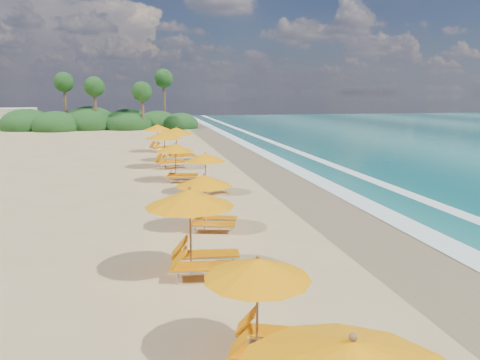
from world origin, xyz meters
TOP-DOWN VIEW (x-y plane):
  - ground at (0.00, 0.00)m, footprint 160.00×160.00m
  - wet_sand at (4.00, 0.00)m, footprint 4.00×160.00m
  - surf_foam at (6.70, 0.00)m, footprint 4.00×160.00m
  - station_2 at (-1.85, -11.11)m, footprint 2.57×2.53m
  - station_3 at (-2.60, -6.84)m, footprint 2.79×2.62m
  - station_4 at (-1.74, -2.87)m, footprint 2.55×2.48m
  - station_5 at (-0.91, 3.18)m, footprint 2.52×2.45m
  - station_6 at (-2.12, 6.42)m, footprint 2.61×2.50m
  - station_7 at (-2.45, 11.28)m, footprint 3.08×2.98m
  - station_8 at (-1.48, 14.20)m, footprint 3.00×2.87m
  - station_9 at (-2.66, 19.64)m, footprint 3.04×3.01m
  - treeline at (-9.94, 45.51)m, footprint 25.80×8.80m
  - beach_building at (-22.00, 48.00)m, footprint 7.00×5.00m

SIDE VIEW (x-z plane):
  - ground at x=0.00m, z-range 0.00..0.00m
  - wet_sand at x=4.00m, z-range 0.00..0.01m
  - surf_foam at x=6.70m, z-range 0.02..0.03m
  - treeline at x=-9.94m, z-range -3.87..5.86m
  - station_2 at x=-1.85m, z-range 0.12..2.11m
  - station_5 at x=-0.91m, z-range 0.12..2.14m
  - station_4 at x=-1.74m, z-range 0.12..2.17m
  - station_6 at x=-2.12m, z-range 0.13..2.28m
  - station_9 at x=-2.66m, z-range 0.14..2.48m
  - station_3 at x=-2.60m, z-range 0.15..2.56m
  - station_7 at x=-2.45m, z-range 0.15..2.62m
  - station_8 at x=-1.48m, z-range 0.15..2.63m
  - beach_building at x=-22.00m, z-range 0.00..2.80m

